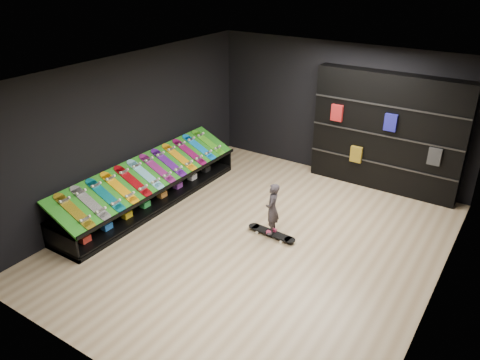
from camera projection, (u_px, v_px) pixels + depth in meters
The scene contains 23 objects.
floor at pixel (257, 240), 8.45m from camera, with size 6.00×7.00×0.01m, color tan.
ceiling at pixel (260, 75), 7.13m from camera, with size 6.00×7.00×0.01m, color white.
wall_back at pixel (340, 111), 10.42m from camera, with size 6.00×0.02×3.00m, color black.
wall_front at pixel (94, 273), 5.16m from camera, with size 6.00×0.02×3.00m, color black.
wall_left at pixel (129, 131), 9.27m from camera, with size 0.02×7.00×3.00m, color black.
wall_right at pixel (448, 214), 6.31m from camera, with size 0.02×7.00×3.00m, color black.
display_rack at pixel (151, 192), 9.59m from camera, with size 0.90×4.50×0.50m, color black, non-canonical shape.
turf_ramp at pixel (151, 173), 9.37m from camera, with size 1.00×4.50×0.04m, color #196C11.
back_shelving at pixel (387, 133), 9.82m from camera, with size 3.16×0.37×2.53m, color black.
floor_skateboard at pixel (271, 234), 8.55m from camera, with size 0.98×0.22×0.09m, color black, non-canonical shape.
child at pixel (272, 218), 8.40m from camera, with size 0.22×0.16×0.59m, color black.
display_board_0 at pixel (74, 211), 7.92m from camera, with size 0.98×0.22×0.09m, color yellow, non-canonical shape.
display_board_1 at pixel (90, 203), 8.18m from camera, with size 0.98×0.22×0.09m, color black, non-canonical shape.
display_board_2 at pixel (105, 195), 8.44m from camera, with size 0.98×0.22×0.09m, color #0C8C99, non-canonical shape.
display_board_3 at pixel (120, 188), 8.70m from camera, with size 0.98×0.22×0.09m, color yellow, non-canonical shape.
display_board_4 at pixel (133, 181), 8.96m from camera, with size 0.98×0.22×0.09m, color red, non-canonical shape.
display_board_5 at pixel (146, 175), 9.22m from camera, with size 0.98×0.22×0.09m, color #0CB2E5, non-canonical shape.
display_board_6 at pixel (157, 169), 9.48m from camera, with size 0.98×0.22×0.09m, color #2626BF, non-canonical shape.
display_board_7 at pixel (169, 163), 9.74m from camera, with size 0.98×0.22×0.09m, color purple, non-canonical shape.
display_board_8 at pixel (179, 157), 10.00m from camera, with size 0.98×0.22×0.09m, color orange, non-canonical shape.
display_board_9 at pixel (190, 152), 10.26m from camera, with size 0.98×0.22×0.09m, color #E5198C, non-canonical shape.
display_board_10 at pixel (199, 147), 10.52m from camera, with size 0.98×0.22×0.09m, color blue, non-canonical shape.
display_board_11 at pixel (208, 143), 10.78m from camera, with size 0.98×0.22×0.09m, color green, non-canonical shape.
Camera 1 is at (3.64, -6.12, 4.68)m, focal length 35.00 mm.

